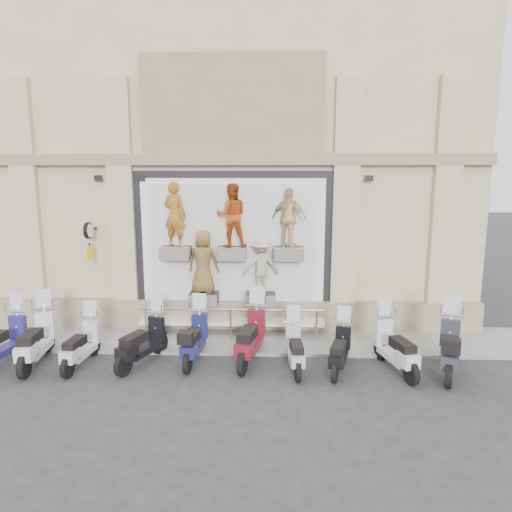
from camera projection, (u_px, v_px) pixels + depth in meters
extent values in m
plane|color=#2B2B2E|center=(223.00, 373.00, 10.35)|extent=(90.00, 90.00, 0.00)
cube|color=#999690|center=(231.00, 339.00, 12.41)|extent=(16.00, 2.20, 0.08)
cube|color=black|center=(233.00, 248.00, 12.84)|extent=(5.60, 0.10, 4.30)
cube|color=white|center=(233.00, 249.00, 12.78)|extent=(5.10, 0.06, 3.90)
cube|color=white|center=(233.00, 249.00, 12.74)|extent=(4.70, 0.04, 3.60)
cube|color=white|center=(232.00, 320.00, 12.79)|extent=(5.10, 0.75, 0.10)
cube|color=#28282B|center=(176.00, 253.00, 12.54)|extent=(0.80, 0.50, 0.35)
imported|color=#BB691F|center=(175.00, 214.00, 12.36)|extent=(0.75, 0.61, 1.77)
cube|color=#28282B|center=(232.00, 253.00, 12.49)|extent=(0.80, 0.50, 0.35)
imported|color=#9C3F12|center=(232.00, 215.00, 12.30)|extent=(0.91, 0.75, 1.72)
cube|color=#28282B|center=(289.00, 254.00, 12.43)|extent=(0.80, 0.50, 0.35)
imported|color=tan|center=(289.00, 218.00, 12.26)|extent=(1.02, 0.67, 1.61)
cube|color=#28282B|center=(204.00, 299.00, 12.75)|extent=(0.80, 0.50, 0.35)
imported|color=olive|center=(203.00, 262.00, 12.56)|extent=(0.93, 0.67, 1.77)
cube|color=#28282B|center=(261.00, 299.00, 12.69)|extent=(0.80, 0.50, 0.35)
imported|color=beige|center=(261.00, 266.00, 12.52)|extent=(1.10, 0.79, 1.54)
cube|color=black|center=(92.00, 229.00, 12.65)|extent=(0.06, 0.56, 0.06)
cylinder|color=black|center=(88.00, 230.00, 12.38)|extent=(0.10, 0.46, 0.46)
cube|color=yellow|center=(90.00, 252.00, 12.49)|extent=(0.04, 0.50, 0.38)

